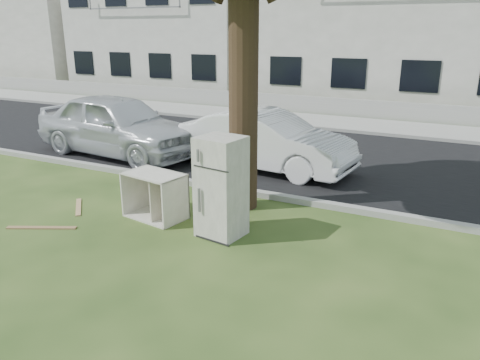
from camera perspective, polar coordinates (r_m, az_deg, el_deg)
The scene contains 16 objects.
ground at distance 7.56m, azimuth -2.97°, elevation -8.07°, with size 120.00×120.00×0.00m, color #274117.
road at distance 12.80m, azimuth 10.37°, elevation 2.64°, with size 120.00×7.00×0.01m, color black.
kerb_near at distance 9.60m, azimuth 4.25°, elevation -2.32°, with size 120.00×0.18×0.12m, color gray.
kerb_far at distance 16.16m, azimuth 14.01°, elevation 5.54°, with size 120.00×0.18×0.12m, color gray.
sidewalk at distance 17.55m, azimuth 15.10°, elevation 6.42°, with size 120.00×2.80×0.01m, color gray.
low_wall at distance 19.04m, azimuth 16.21°, elevation 8.24°, with size 120.00×0.15×0.70m, color gray.
townhouse_left at distance 28.01m, azimuth -7.06°, elevation 18.20°, with size 10.20×8.16×7.04m.
townhouse_center at distance 23.65m, azimuth 19.36°, elevation 17.95°, with size 11.22×8.16×7.44m.
filler_left at distance 37.88m, azimuth -25.31°, elevation 16.10°, with size 16.00×9.00×6.40m, color silver.
fridge at distance 7.66m, azimuth -2.31°, elevation -0.89°, with size 0.69×0.64×1.69m, color silver.
cabinet at distance 8.66m, azimuth -10.32°, elevation -1.87°, with size 1.08×0.67×0.85m, color white.
plank_a at distance 8.90m, azimuth -23.03°, elevation -5.37°, with size 1.21×0.10×0.02m, color olive.
plank_b at distance 9.64m, azimuth -19.08°, elevation -3.14°, with size 0.94×0.09×0.02m, color tan.
plank_c at distance 9.18m, azimuth -8.39°, elevation -3.34°, with size 0.88×0.10×0.02m, color tan.
car_center at distance 11.49m, azimuth 3.20°, elevation 4.84°, with size 1.52×4.36×1.44m, color white.
car_left at distance 13.24m, azimuth -14.69°, elevation 6.54°, with size 1.97×4.91×1.67m, color silver.
Camera 1 is at (3.39, -5.90, 3.31)m, focal length 35.00 mm.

